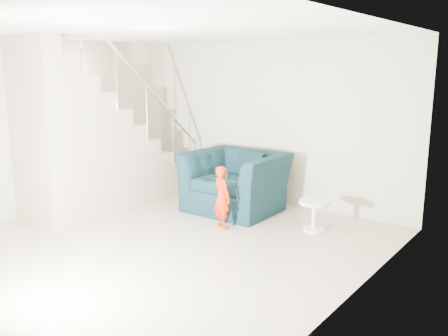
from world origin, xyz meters
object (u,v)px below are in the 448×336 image
(toddler, at_px, (222,197))
(armchair, at_px, (236,182))
(staircase, at_px, (91,152))
(side_table, at_px, (314,210))

(toddler, bearing_deg, armchair, -45.01)
(staircase, bearing_deg, toddler, 13.74)
(side_table, height_order, staircase, staircase)
(armchair, height_order, toddler, armchair)
(side_table, bearing_deg, armchair, 174.17)
(armchair, xyz_separation_m, toddler, (0.37, -0.84, -0.01))
(toddler, bearing_deg, staircase, 35.04)
(toddler, bearing_deg, side_table, -126.75)
(armchair, distance_m, toddler, 0.91)
(toddler, relative_size, side_table, 2.08)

